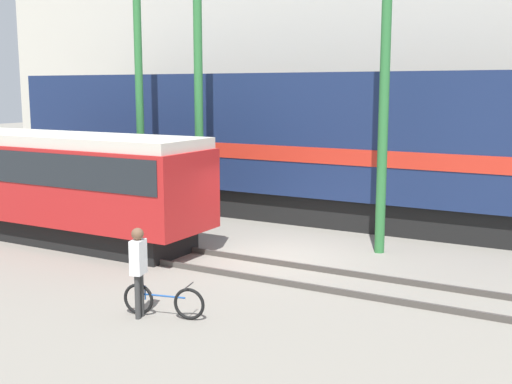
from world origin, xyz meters
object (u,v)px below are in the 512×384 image
(utility_pole_left, at_px, (139,81))
(utility_pole_center, at_px, (198,78))
(streetcar, at_px, (61,180))
(bicycle, at_px, (164,301))
(utility_pole_right, at_px, (384,93))
(person, at_px, (138,263))
(freight_locomotive, at_px, (290,143))

(utility_pole_left, distance_m, utility_pole_center, 2.35)
(streetcar, distance_m, bicycle, 7.66)
(streetcar, distance_m, utility_pole_right, 9.56)
(utility_pole_right, bearing_deg, streetcar, -159.25)
(utility_pole_left, bearing_deg, person, -51.11)
(freight_locomotive, bearing_deg, utility_pole_left, -140.27)
(utility_pole_right, bearing_deg, person, -108.97)
(bicycle, xyz_separation_m, person, (-0.40, -0.25, 0.79))
(streetcar, height_order, utility_pole_left, utility_pole_left)
(person, bearing_deg, utility_pole_right, 71.03)
(bicycle, distance_m, utility_pole_left, 10.32)
(freight_locomotive, distance_m, person, 10.76)
(freight_locomotive, distance_m, streetcar, 7.83)
(freight_locomotive, relative_size, utility_pole_center, 2.29)
(freight_locomotive, bearing_deg, streetcar, -123.01)
(freight_locomotive, distance_m, bicycle, 10.74)
(person, relative_size, utility_pole_center, 0.19)
(person, bearing_deg, bicycle, 31.41)
(streetcar, bearing_deg, freight_locomotive, 56.99)
(freight_locomotive, xyz_separation_m, bicycle, (2.30, -10.24, -2.27))
(utility_pole_center, bearing_deg, streetcar, -129.20)
(streetcar, height_order, utility_pole_right, utility_pole_right)
(utility_pole_left, bearing_deg, bicycle, -48.24)
(freight_locomotive, bearing_deg, person, -79.76)
(utility_pole_left, xyz_separation_m, utility_pole_right, (8.31, 0.00, -0.35))
(utility_pole_center, bearing_deg, bicycle, -60.94)
(freight_locomotive, xyz_separation_m, streetcar, (-4.24, -6.53, -0.78))
(utility_pole_center, bearing_deg, freight_locomotive, 64.19)
(utility_pole_left, height_order, utility_pole_right, utility_pole_left)
(freight_locomotive, xyz_separation_m, utility_pole_right, (4.38, -3.27, 1.75))
(utility_pole_center, distance_m, utility_pole_right, 5.97)
(utility_pole_left, xyz_separation_m, utility_pole_center, (2.35, 0.00, 0.09))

